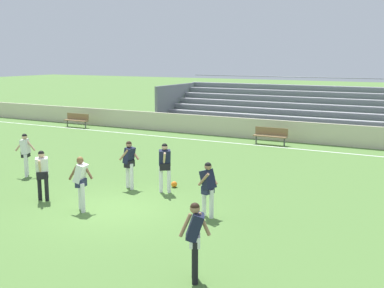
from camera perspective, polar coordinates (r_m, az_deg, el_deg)
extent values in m
plane|color=#517A38|center=(15.10, -9.15, -7.64)|extent=(160.00, 160.00, 0.00)
cube|color=white|center=(25.58, 7.61, -0.14)|extent=(44.00, 0.12, 0.01)
cube|color=beige|center=(27.24, 9.04, 1.68)|extent=(48.00, 0.16, 1.14)
cube|color=#B2B2B7|center=(28.05, 12.74, 1.31)|extent=(19.38, 0.36, 0.08)
cube|color=slate|center=(27.89, 12.62, 0.92)|extent=(19.38, 0.04, 0.33)
cube|color=#B2B2B7|center=(28.71, 13.17, 2.18)|extent=(19.38, 0.36, 0.08)
cube|color=slate|center=(28.54, 13.05, 1.79)|extent=(19.38, 0.04, 0.33)
cube|color=#B2B2B7|center=(29.38, 13.58, 3.00)|extent=(19.38, 0.36, 0.08)
cube|color=slate|center=(29.21, 13.47, 2.63)|extent=(19.38, 0.04, 0.33)
cube|color=#B2B2B7|center=(30.06, 13.97, 3.79)|extent=(19.38, 0.36, 0.08)
cube|color=slate|center=(29.88, 13.86, 3.43)|extent=(19.38, 0.04, 0.33)
cube|color=#B2B2B7|center=(30.74, 14.35, 4.54)|extent=(19.38, 0.36, 0.08)
cube|color=slate|center=(30.57, 14.24, 4.20)|extent=(19.38, 0.04, 0.33)
cube|color=#B2B2B7|center=(31.43, 14.71, 5.26)|extent=(19.38, 0.36, 0.08)
cube|color=slate|center=(31.25, 14.60, 4.93)|extent=(19.38, 0.04, 0.33)
cube|color=#B2B2B7|center=(32.13, 15.05, 5.95)|extent=(19.38, 0.36, 0.08)
cube|color=slate|center=(31.95, 14.95, 5.63)|extent=(19.38, 0.04, 0.33)
cube|color=#B2B2B7|center=(32.83, 15.38, 6.61)|extent=(19.38, 0.36, 0.08)
cube|color=slate|center=(32.65, 15.29, 6.30)|extent=(19.38, 0.04, 0.33)
cube|color=slate|center=(34.02, -1.74, 4.83)|extent=(0.20, 5.57, 2.68)
cylinder|color=slate|center=(33.04, 15.52, 7.58)|extent=(19.38, 0.06, 0.06)
cube|color=olive|center=(25.75, 9.24, 0.90)|extent=(1.80, 0.40, 0.06)
cube|color=olive|center=(25.88, 9.38, 1.50)|extent=(1.80, 0.05, 0.40)
cylinder|color=#47474C|center=(26.05, 7.60, 0.55)|extent=(0.07, 0.07, 0.45)
cylinder|color=#47474C|center=(25.55, 10.87, 0.26)|extent=(0.07, 0.07, 0.45)
cube|color=olive|center=(32.56, -13.55, 2.72)|extent=(1.80, 0.40, 0.06)
cube|color=olive|center=(32.66, -13.36, 3.19)|extent=(1.80, 0.05, 0.40)
cylinder|color=#47474C|center=(33.11, -14.55, 2.40)|extent=(0.07, 0.07, 0.45)
cylinder|color=#47474C|center=(32.08, -12.50, 2.24)|extent=(0.07, 0.07, 0.45)
cylinder|color=white|center=(16.57, -2.75, -4.20)|extent=(0.13, 0.13, 0.93)
cylinder|color=white|center=(16.63, -3.70, -4.16)|extent=(0.13, 0.13, 0.93)
cube|color=black|center=(16.49, -3.24, -2.68)|extent=(0.42, 0.39, 0.24)
cube|color=#191E38|center=(16.43, -3.25, -1.66)|extent=(0.49, 0.48, 0.59)
cylinder|color=#D6A884|center=(16.23, -3.29, -1.67)|extent=(0.29, 0.35, 0.46)
cylinder|color=#D6A884|center=(16.61, -3.21, -1.39)|extent=(0.29, 0.35, 0.46)
sphere|color=#D6A884|center=(16.35, -3.26, -0.34)|extent=(0.21, 0.21, 0.21)
sphere|color=black|center=(16.35, -3.26, -0.27)|extent=(0.20, 0.20, 0.20)
cylinder|color=white|center=(17.06, -7.15, -3.86)|extent=(0.13, 0.13, 0.92)
cylinder|color=white|center=(17.33, -7.63, -3.65)|extent=(0.13, 0.13, 0.92)
cube|color=black|center=(17.09, -7.43, -2.32)|extent=(0.23, 0.37, 0.24)
cube|color=#191E38|center=(17.03, -7.45, -1.34)|extent=(0.34, 0.39, 0.59)
cylinder|color=#A87A5B|center=(16.93, -8.07, -1.29)|extent=(0.41, 0.09, 0.43)
cylinder|color=#A87A5B|center=(17.12, -6.85, -1.13)|extent=(0.41, 0.09, 0.43)
sphere|color=#A87A5B|center=(16.96, -7.48, -0.06)|extent=(0.21, 0.21, 0.21)
sphere|color=black|center=(16.95, -7.48, 0.01)|extent=(0.20, 0.20, 0.20)
cylinder|color=white|center=(14.87, -12.80, -6.25)|extent=(0.13, 0.13, 0.89)
cylinder|color=white|center=(15.21, -13.07, -5.89)|extent=(0.13, 0.13, 0.89)
cube|color=#232847|center=(14.92, -13.00, -4.50)|extent=(0.29, 0.40, 0.24)
cube|color=white|center=(14.85, -13.05, -3.38)|extent=(0.44, 0.45, 0.60)
cylinder|color=brown|center=(14.83, -13.88, -3.28)|extent=(0.34, 0.15, 0.49)
cylinder|color=brown|center=(14.86, -12.24, -3.19)|extent=(0.34, 0.15, 0.49)
sphere|color=brown|center=(14.77, -13.11, -1.93)|extent=(0.21, 0.21, 0.21)
sphere|color=brown|center=(14.76, -13.11, -1.85)|extent=(0.20, 0.20, 0.20)
cylinder|color=black|center=(16.34, -16.83, -4.98)|extent=(0.13, 0.13, 0.87)
cylinder|color=black|center=(16.48, -17.59, -4.90)|extent=(0.13, 0.13, 0.87)
cube|color=black|center=(16.31, -17.29, -3.54)|extent=(0.42, 0.40, 0.24)
cube|color=white|center=(16.24, -17.35, -2.51)|extent=(0.50, 0.49, 0.59)
cylinder|color=#D6A884|center=(16.05, -17.58, -2.53)|extent=(0.29, 0.31, 0.47)
cylinder|color=#D6A884|center=(16.41, -17.14, -2.23)|extent=(0.29, 0.31, 0.47)
sphere|color=#D6A884|center=(16.16, -17.42, -1.18)|extent=(0.21, 0.21, 0.21)
sphere|color=black|center=(16.16, -17.43, -1.11)|extent=(0.20, 0.20, 0.20)
cylinder|color=white|center=(14.22, 1.44, -6.85)|extent=(0.13, 0.13, 0.85)
cylinder|color=white|center=(14.03, 2.33, -7.10)|extent=(0.13, 0.13, 0.85)
cube|color=#232847|center=(14.01, 1.89, -5.40)|extent=(0.30, 0.40, 0.24)
cube|color=#191E38|center=(13.93, 1.90, -4.21)|extent=(0.46, 0.46, 0.60)
cylinder|color=#A87A5B|center=(14.08, 2.41, -3.90)|extent=(0.42, 0.17, 0.43)
cylinder|color=#A87A5B|center=(13.77, 1.38, -4.22)|extent=(0.42, 0.17, 0.43)
sphere|color=#A87A5B|center=(13.84, 1.91, -2.67)|extent=(0.21, 0.21, 0.21)
sphere|color=black|center=(13.84, 1.91, -2.58)|extent=(0.20, 0.20, 0.20)
cylinder|color=black|center=(10.16, 0.36, -13.92)|extent=(0.13, 0.13, 0.92)
cylinder|color=black|center=(10.41, 0.32, -13.30)|extent=(0.13, 0.13, 0.92)
cube|color=white|center=(10.11, 0.34, -11.33)|extent=(0.36, 0.42, 0.24)
cube|color=#191E38|center=(10.01, 0.34, -9.73)|extent=(0.52, 0.52, 0.60)
cylinder|color=#A87A5B|center=(9.96, -0.79, -9.60)|extent=(0.28, 0.20, 0.51)
cylinder|color=#A87A5B|center=(10.03, 1.47, -9.46)|extent=(0.28, 0.20, 0.51)
sphere|color=#A87A5B|center=(9.88, 0.35, -7.64)|extent=(0.21, 0.21, 0.21)
sphere|color=black|center=(9.87, 0.35, -7.52)|extent=(0.20, 0.20, 0.20)
cylinder|color=white|center=(20.06, -18.98, -2.24)|extent=(0.13, 0.13, 0.90)
cylinder|color=white|center=(19.74, -19.07, -2.44)|extent=(0.13, 0.13, 0.90)
cube|color=black|center=(19.81, -19.10, -1.13)|extent=(0.33, 0.41, 0.24)
cube|color=white|center=(19.76, -19.15, -0.28)|extent=(0.41, 0.46, 0.58)
cylinder|color=#D6A884|center=(19.73, -18.56, -0.15)|extent=(0.39, 0.21, 0.45)
cylinder|color=#D6A884|center=(19.78, -19.75, -0.19)|extent=(0.39, 0.21, 0.45)
sphere|color=#D6A884|center=(19.69, -19.21, 0.82)|extent=(0.21, 0.21, 0.21)
sphere|color=black|center=(19.69, -19.22, 0.88)|extent=(0.20, 0.20, 0.20)
sphere|color=orange|center=(17.30, -2.13, -4.79)|extent=(0.22, 0.22, 0.22)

